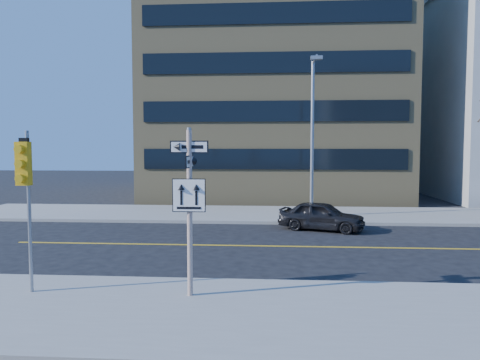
# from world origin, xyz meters

# --- Properties ---
(ground) EXTENTS (120.00, 120.00, 0.00)m
(ground) POSITION_xyz_m (0.00, 0.00, 0.00)
(ground) COLOR black
(ground) RESTS_ON ground
(sign_pole) EXTENTS (0.92, 0.92, 4.06)m
(sign_pole) POSITION_xyz_m (0.00, -2.51, 2.44)
(sign_pole) COLOR white
(sign_pole) RESTS_ON near_sidewalk
(traffic_signal) EXTENTS (0.32, 0.45, 4.00)m
(traffic_signal) POSITION_xyz_m (-4.00, -2.66, 3.03)
(traffic_signal) COLOR gray
(traffic_signal) RESTS_ON near_sidewalk
(parked_car_a) EXTENTS (2.74, 4.14, 1.31)m
(parked_car_a) POSITION_xyz_m (4.19, 7.63, 0.65)
(parked_car_a) COLOR black
(parked_car_a) RESTS_ON ground
(streetlight_a) EXTENTS (0.55, 2.25, 8.00)m
(streetlight_a) POSITION_xyz_m (4.00, 10.76, 4.76)
(streetlight_a) COLOR gray
(streetlight_a) RESTS_ON far_sidewalk
(building_brick) EXTENTS (18.00, 18.00, 18.00)m
(building_brick) POSITION_xyz_m (2.00, 25.00, 9.00)
(building_brick) COLOR tan
(building_brick) RESTS_ON ground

